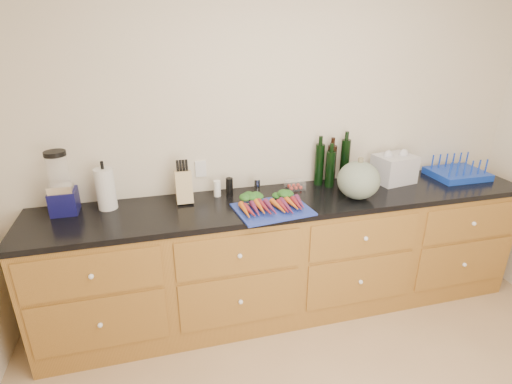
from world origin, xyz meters
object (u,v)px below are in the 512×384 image
object	(u,v)px
cutting_board	(272,209)
blender_appliance	(61,187)
paper_towel	(106,189)
squash	(359,180)
tomato_box	(295,185)
carrots	(271,203)
knife_block	(184,187)
dish_rack	(457,172)

from	to	relation	value
cutting_board	blender_appliance	world-z (taller)	blender_appliance
cutting_board	paper_towel	xyz separation A→B (m)	(-1.07, 0.32, 0.13)
squash	tomato_box	bearing A→B (deg)	143.36
cutting_board	squash	bearing A→B (deg)	4.46
squash	carrots	bearing A→B (deg)	-179.15
squash	knife_block	bearing A→B (deg)	168.39
blender_appliance	tomato_box	xyz separation A→B (m)	(1.62, 0.01, -0.15)
squash	dish_rack	bearing A→B (deg)	10.61
paper_towel	cutting_board	bearing A→B (deg)	-16.62
blender_appliance	carrots	bearing A→B (deg)	-11.66
dish_rack	tomato_box	bearing A→B (deg)	176.28
carrots	dish_rack	bearing A→B (deg)	6.81
cutting_board	tomato_box	distance (m)	0.43
tomato_box	dish_rack	size ratio (longest dim) A/B	0.32
cutting_board	knife_block	bearing A→B (deg)	151.71
cutting_board	carrots	world-z (taller)	carrots
blender_appliance	knife_block	xyz separation A→B (m)	(0.78, -0.02, -0.07)
cutting_board	blender_appliance	size ratio (longest dim) A/B	1.15
paper_towel	carrots	bearing A→B (deg)	-14.57
cutting_board	paper_towel	size ratio (longest dim) A/B	1.73
cutting_board	dish_rack	world-z (taller)	dish_rack
carrots	squash	bearing A→B (deg)	0.85
cutting_board	squash	xyz separation A→B (m)	(0.65, 0.05, 0.13)
tomato_box	cutting_board	bearing A→B (deg)	-130.24
carrots	dish_rack	size ratio (longest dim) A/B	1.01
tomato_box	dish_rack	world-z (taller)	dish_rack
squash	tomato_box	size ratio (longest dim) A/B	2.19
cutting_board	squash	distance (m)	0.67
tomato_box	dish_rack	distance (m)	1.39
carrots	dish_rack	world-z (taller)	dish_rack
knife_block	dish_rack	world-z (taller)	knife_block
carrots	tomato_box	distance (m)	0.40
paper_towel	knife_block	world-z (taller)	paper_towel
carrots	knife_block	size ratio (longest dim) A/B	1.91
cutting_board	squash	world-z (taller)	squash
carrots	squash	distance (m)	0.66
blender_appliance	squash	bearing A→B (deg)	-7.62
squash	knife_block	world-z (taller)	squash
knife_block	tomato_box	world-z (taller)	knife_block
squash	dish_rack	size ratio (longest dim) A/B	0.71
blender_appliance	knife_block	size ratio (longest dim) A/B	1.88
carrots	paper_towel	world-z (taller)	paper_towel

